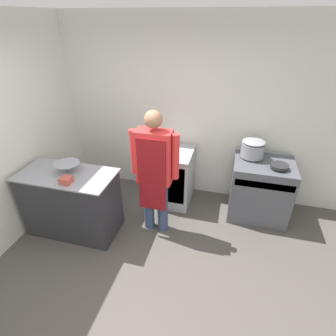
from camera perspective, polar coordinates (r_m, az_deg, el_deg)
name	(u,v)px	position (r m, az deg, el deg)	size (l,w,h in m)	color
ground_plane	(131,296)	(3.16, -8.10, -25.86)	(14.00, 14.00, 0.00)	#4C4742
wall_back	(178,112)	(4.05, 2.21, 12.12)	(8.00, 0.05, 2.70)	silver
wall_left	(21,129)	(3.89, -29.34, 7.47)	(0.05, 8.00, 2.70)	silver
prep_counter	(72,203)	(3.75, -20.13, -7.07)	(1.22, 0.61, 0.90)	#2D2D33
stove	(260,189)	(4.02, 19.33, -4.36)	(0.81, 0.67, 0.89)	#4C4F56
fridge_unit	(173,176)	(4.10, 1.10, -1.83)	(0.58, 0.66, 0.86)	#A8ADB2
person_cook	(154,169)	(3.24, -2.97, -0.14)	(0.62, 0.24, 1.71)	#38476B
mixing_bowl	(68,168)	(3.51, -20.99, 0.08)	(0.31, 0.31, 0.13)	gray
plastic_tub	(66,180)	(3.30, -21.33, -2.49)	(0.12, 0.12, 0.08)	#B24C3F
stock_pot	(253,148)	(3.83, 18.00, 4.14)	(0.32, 0.32, 0.25)	gray
saute_pan	(279,166)	(3.71, 23.10, 0.43)	(0.23, 0.23, 0.04)	#262628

